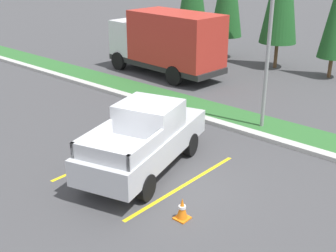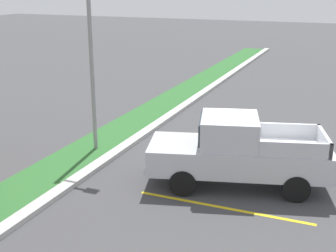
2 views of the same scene
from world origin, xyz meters
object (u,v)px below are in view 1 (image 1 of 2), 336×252
at_px(street_light, 268,29).
at_px(pickup_truck_main, 146,138).
at_px(cargo_truck_distant, 167,41).
at_px(traffic_cone, 182,209).

bearing_deg(street_light, pickup_truck_main, -100.70).
height_order(cargo_truck_distant, traffic_cone, cargo_truck_distant).
bearing_deg(street_light, cargo_truck_distant, 156.30).
bearing_deg(pickup_truck_main, cargo_truck_distant, 128.04).
height_order(pickup_truck_main, street_light, street_light).
bearing_deg(cargo_truck_distant, pickup_truck_main, -51.96).
bearing_deg(traffic_cone, cargo_truck_distant, 133.05).
distance_m(street_light, traffic_cone, 7.63).
relative_size(pickup_truck_main, cargo_truck_distant, 0.80).
xyz_separation_m(pickup_truck_main, cargo_truck_distant, (-6.74, 8.62, 0.81)).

